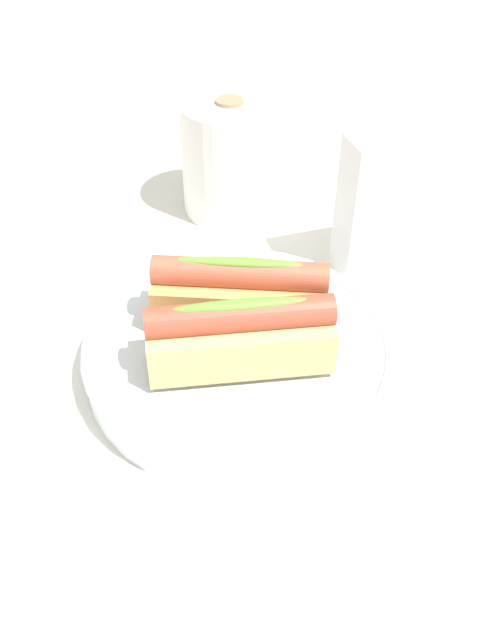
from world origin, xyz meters
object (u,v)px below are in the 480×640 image
serving_bowl (240,352)px  hotdog_front (240,335)px  hotdog_back (240,292)px  paper_towel_roll (230,158)px  napkin_box (394,205)px

serving_bowl → hotdog_front: (-0.01, -0.03, 0.04)m
hotdog_back → paper_towel_roll: size_ratio=1.18×
hotdog_back → paper_towel_roll: paper_towel_roll is taller
serving_bowl → hotdog_front: bearing=-104.6°
serving_bowl → hotdog_front: size_ratio=1.76×
serving_bowl → napkin_box: 0.22m
serving_bowl → hotdog_back: (0.01, 0.03, 0.04)m
serving_bowl → paper_towel_roll: (0.06, 0.26, 0.05)m
hotdog_back → serving_bowl: bearing=-104.6°
hotdog_front → paper_towel_roll: (0.07, 0.29, 0.00)m
serving_bowl → hotdog_front: hotdog_front is taller
serving_bowl → napkin_box: size_ratio=1.83×
hotdog_front → paper_towel_roll: bearing=77.3°
hotdog_back → napkin_box: size_ratio=1.05×
hotdog_front → hotdog_back: bearing=75.4°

